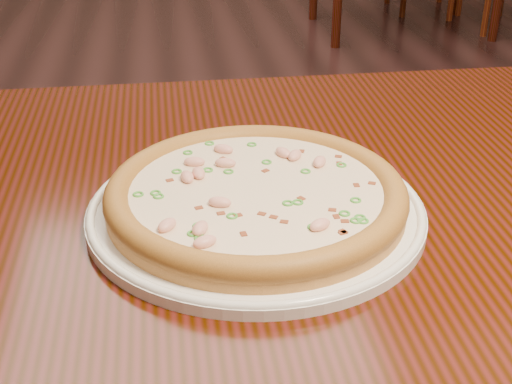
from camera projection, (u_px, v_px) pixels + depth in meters
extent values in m
cube|color=black|center=(351.00, 203.00, 0.84)|extent=(1.20, 0.80, 0.04)
cylinder|color=white|center=(256.00, 211.00, 0.77)|extent=(0.36, 0.36, 0.01)
torus|color=white|center=(256.00, 207.00, 0.77)|extent=(0.36, 0.36, 0.01)
cylinder|color=#D0864B|center=(256.00, 199.00, 0.76)|extent=(0.32, 0.32, 0.02)
torus|color=#B2712D|center=(256.00, 192.00, 0.76)|extent=(0.32, 0.32, 0.03)
cylinder|color=beige|center=(256.00, 190.00, 0.76)|extent=(0.27, 0.27, 0.00)
ellipsoid|color=#F2B29E|center=(223.00, 149.00, 0.84)|extent=(0.03, 0.02, 0.01)
ellipsoid|color=#F2B29E|center=(295.00, 155.00, 0.82)|extent=(0.02, 0.03, 0.01)
ellipsoid|color=#F2B29E|center=(220.00, 202.00, 0.72)|extent=(0.03, 0.02, 0.01)
ellipsoid|color=#F2B29E|center=(320.00, 225.00, 0.68)|extent=(0.03, 0.02, 0.01)
ellipsoid|color=#F2B29E|center=(225.00, 163.00, 0.80)|extent=(0.03, 0.02, 0.01)
ellipsoid|color=#F2B29E|center=(320.00, 162.00, 0.81)|extent=(0.02, 0.03, 0.01)
ellipsoid|color=#F2B29E|center=(199.00, 173.00, 0.78)|extent=(0.02, 0.03, 0.01)
ellipsoid|color=#F2B29E|center=(187.00, 177.00, 0.77)|extent=(0.02, 0.03, 0.01)
ellipsoid|color=#F2B29E|center=(205.00, 242.00, 0.66)|extent=(0.03, 0.02, 0.01)
ellipsoid|color=#F2B29E|center=(283.00, 153.00, 0.83)|extent=(0.02, 0.03, 0.01)
ellipsoid|color=#F2B29E|center=(194.00, 162.00, 0.81)|extent=(0.03, 0.02, 0.01)
ellipsoid|color=#F2B29E|center=(200.00, 228.00, 0.68)|extent=(0.02, 0.03, 0.01)
ellipsoid|color=#F2B29E|center=(167.00, 225.00, 0.68)|extent=(0.03, 0.03, 0.01)
cube|color=maroon|center=(221.00, 214.00, 0.71)|extent=(0.01, 0.01, 0.00)
cube|color=maroon|center=(284.00, 223.00, 0.70)|extent=(0.01, 0.01, 0.00)
cube|color=maroon|center=(170.00, 181.00, 0.77)|extent=(0.01, 0.01, 0.00)
cube|color=maroon|center=(372.00, 184.00, 0.77)|extent=(0.01, 0.01, 0.00)
cube|color=maroon|center=(339.00, 164.00, 0.81)|extent=(0.01, 0.01, 0.00)
cube|color=maroon|center=(338.00, 157.00, 0.83)|extent=(0.01, 0.01, 0.00)
cube|color=maroon|center=(274.00, 218.00, 0.70)|extent=(0.01, 0.01, 0.00)
cube|color=maroon|center=(224.00, 159.00, 0.82)|extent=(0.01, 0.01, 0.00)
cube|color=maroon|center=(238.00, 216.00, 0.71)|extent=(0.01, 0.01, 0.00)
cube|color=maroon|center=(244.00, 235.00, 0.68)|extent=(0.01, 0.01, 0.00)
cube|color=maroon|center=(262.00, 215.00, 0.71)|extent=(0.01, 0.01, 0.00)
cube|color=maroon|center=(345.00, 222.00, 0.70)|extent=(0.01, 0.01, 0.00)
cube|color=maroon|center=(343.00, 232.00, 0.68)|extent=(0.01, 0.01, 0.00)
cube|color=maroon|center=(336.00, 217.00, 0.70)|extent=(0.01, 0.01, 0.00)
cube|color=maroon|center=(332.00, 211.00, 0.72)|extent=(0.01, 0.01, 0.00)
cube|color=maroon|center=(302.00, 152.00, 0.84)|extent=(0.01, 0.01, 0.00)
cube|color=maroon|center=(199.00, 209.00, 0.72)|extent=(0.01, 0.01, 0.00)
cube|color=maroon|center=(356.00, 186.00, 0.76)|extent=(0.01, 0.01, 0.00)
cube|color=maroon|center=(343.00, 234.00, 0.68)|extent=(0.01, 0.01, 0.00)
cube|color=maroon|center=(301.00, 199.00, 0.74)|extent=(0.01, 0.01, 0.00)
cube|color=maroon|center=(265.00, 171.00, 0.79)|extent=(0.01, 0.01, 0.00)
torus|color=green|center=(345.00, 214.00, 0.71)|extent=(0.01, 0.01, 0.00)
torus|color=green|center=(298.00, 202.00, 0.73)|extent=(0.02, 0.02, 0.00)
torus|color=green|center=(313.00, 227.00, 0.69)|extent=(0.02, 0.02, 0.00)
torus|color=green|center=(360.00, 218.00, 0.70)|extent=(0.01, 0.01, 0.00)
torus|color=green|center=(138.00, 194.00, 0.74)|extent=(0.02, 0.02, 0.00)
torus|color=green|center=(209.00, 143.00, 0.86)|extent=(0.01, 0.01, 0.00)
torus|color=green|center=(156.00, 193.00, 0.75)|extent=(0.01, 0.01, 0.00)
torus|color=green|center=(208.00, 170.00, 0.79)|extent=(0.02, 0.02, 0.00)
torus|color=green|center=(356.00, 200.00, 0.73)|extent=(0.01, 0.01, 0.00)
torus|color=green|center=(267.00, 162.00, 0.81)|extent=(0.02, 0.02, 0.00)
torus|color=green|center=(200.00, 238.00, 0.67)|extent=(0.02, 0.02, 0.00)
torus|color=green|center=(228.00, 172.00, 0.79)|extent=(0.01, 0.01, 0.00)
torus|color=green|center=(306.00, 171.00, 0.79)|extent=(0.02, 0.02, 0.00)
torus|color=green|center=(363.00, 221.00, 0.70)|extent=(0.02, 0.02, 0.00)
torus|color=green|center=(177.00, 172.00, 0.79)|extent=(0.02, 0.02, 0.00)
torus|color=green|center=(159.00, 196.00, 0.74)|extent=(0.02, 0.02, 0.00)
torus|color=green|center=(252.00, 145.00, 0.86)|extent=(0.02, 0.02, 0.00)
torus|color=green|center=(193.00, 234.00, 0.68)|extent=(0.02, 0.02, 0.00)
torus|color=green|center=(198.00, 226.00, 0.69)|extent=(0.02, 0.02, 0.00)
torus|color=green|center=(188.00, 153.00, 0.84)|extent=(0.01, 0.01, 0.00)
torus|color=green|center=(288.00, 203.00, 0.73)|extent=(0.02, 0.02, 0.00)
torus|color=green|center=(232.00, 216.00, 0.70)|extent=(0.01, 0.01, 0.00)
torus|color=green|center=(341.00, 165.00, 0.81)|extent=(0.01, 0.01, 0.00)
torus|color=green|center=(356.00, 221.00, 0.70)|extent=(0.01, 0.01, 0.00)
cylinder|color=#521A0E|center=(488.00, 0.00, 3.98)|extent=(0.04, 0.04, 0.41)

